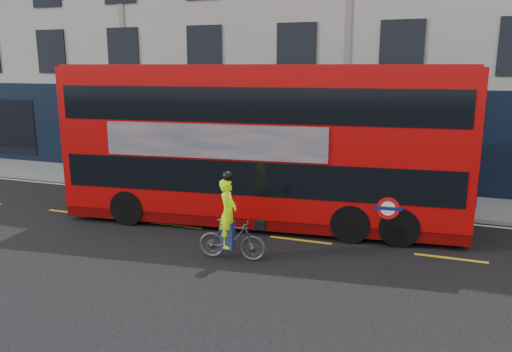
% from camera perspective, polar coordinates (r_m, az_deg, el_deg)
% --- Properties ---
extents(ground, '(120.00, 120.00, 0.00)m').
position_cam_1_polar(ground, '(13.01, 3.38, -9.46)').
color(ground, black).
rests_on(ground, ground).
extents(pavement, '(60.00, 3.00, 0.12)m').
position_cam_1_polar(pavement, '(19.01, 8.99, -2.26)').
color(pavement, gray).
rests_on(pavement, ground).
extents(kerb, '(60.00, 0.12, 0.13)m').
position_cam_1_polar(kerb, '(17.59, 8.05, -3.43)').
color(kerb, gray).
rests_on(kerb, ground).
extents(building_terrace, '(50.00, 10.07, 15.00)m').
position_cam_1_polar(building_terrace, '(24.89, 12.62, 18.32)').
color(building_terrace, '#A7A59D').
rests_on(building_terrace, ground).
extents(road_edge_line, '(58.00, 0.10, 0.01)m').
position_cam_1_polar(road_edge_line, '(17.33, 7.84, -3.88)').
color(road_edge_line, silver).
rests_on(road_edge_line, ground).
extents(lane_dashes, '(58.00, 0.12, 0.01)m').
position_cam_1_polar(lane_dashes, '(14.36, 5.11, -7.31)').
color(lane_dashes, gold).
rests_on(lane_dashes, ground).
extents(bus, '(12.35, 4.05, 4.90)m').
position_cam_1_polar(bus, '(15.36, 0.75, 3.71)').
color(bus, '#B00707').
rests_on(bus, ground).
extents(cyclist, '(1.81, 0.70, 2.31)m').
position_cam_1_polar(cyclist, '(12.74, -2.91, -6.22)').
color(cyclist, '#47494C').
rests_on(cyclist, ground).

